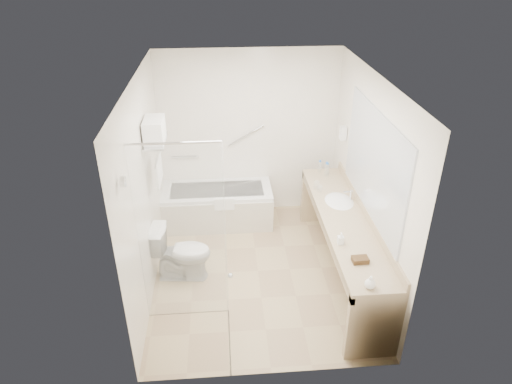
{
  "coord_description": "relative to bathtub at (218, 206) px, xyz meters",
  "views": [
    {
      "loc": [
        -0.4,
        -4.66,
        3.73
      ],
      "look_at": [
        0.0,
        0.3,
        1.0
      ],
      "focal_mm": 32.0,
      "sensor_mm": 36.0,
      "label": 1
    }
  ],
  "objects": [
    {
      "name": "water_bottle_left",
      "position": [
        1.57,
        -0.23,
        0.65
      ],
      "size": [
        0.05,
        0.05,
        0.17
      ],
      "rotation": [
        0.0,
        0.0,
        -0.03
      ],
      "color": "silver",
      "rests_on": "vanity_counter"
    },
    {
      "name": "faucet",
      "position": [
        1.7,
        -0.99,
        0.65
      ],
      "size": [
        0.03,
        0.03,
        0.14
      ],
      "primitive_type": "cylinder",
      "color": "silver",
      "rests_on": "vanity_counter"
    },
    {
      "name": "grab_bar_long",
      "position": [
        0.45,
        0.32,
        0.97
      ],
      "size": [
        0.53,
        0.03,
        0.33
      ],
      "primitive_type": "cylinder",
      "rotation": [
        0.0,
        1.05,
        0.0
      ],
      "color": "silver",
      "rests_on": "wall_back"
    },
    {
      "name": "water_bottle_mid",
      "position": [
        1.54,
        -0.28,
        0.67
      ],
      "size": [
        0.07,
        0.07,
        0.22
      ],
      "rotation": [
        0.0,
        0.0,
        -0.23
      ],
      "color": "silver",
      "rests_on": "vanity_counter"
    },
    {
      "name": "wall_left",
      "position": [
        -0.8,
        -1.24,
        0.97
      ],
      "size": [
        0.1,
        3.2,
        2.5
      ],
      "primitive_type": "cube",
      "color": "white",
      "rests_on": "ground"
    },
    {
      "name": "grab_bar_short",
      "position": [
        -0.45,
        0.32,
        0.67
      ],
      "size": [
        0.4,
        0.03,
        0.03
      ],
      "primitive_type": "cylinder",
      "rotation": [
        0.0,
        1.57,
        0.0
      ],
      "color": "silver",
      "rests_on": "wall_back"
    },
    {
      "name": "ceiling",
      "position": [
        0.5,
        -1.24,
        2.22
      ],
      "size": [
        2.6,
        3.2,
        0.1
      ],
      "primitive_type": "cube",
      "color": "silver",
      "rests_on": "wall_back"
    },
    {
      "name": "bathtub",
      "position": [
        0.0,
        0.0,
        0.0
      ],
      "size": [
        1.6,
        0.73,
        0.59
      ],
      "color": "white",
      "rests_on": "floor"
    },
    {
      "name": "toilet",
      "position": [
        -0.45,
        -1.25,
        0.08
      ],
      "size": [
        0.76,
        0.47,
        0.71
      ],
      "primitive_type": "imported",
      "rotation": [
        0.0,
        0.0,
        1.48
      ],
      "color": "white",
      "rests_on": "floor"
    },
    {
      "name": "mirror",
      "position": [
        1.79,
        -1.39,
        1.27
      ],
      "size": [
        0.02,
        2.0,
        1.2
      ],
      "primitive_type": "cube",
      "color": "silver",
      "rests_on": "wall_right"
    },
    {
      "name": "drinking_glass_near",
      "position": [
        1.33,
        -0.64,
        0.63
      ],
      "size": [
        0.09,
        0.09,
        0.1
      ],
      "primitive_type": "cylinder",
      "rotation": [
        0.0,
        0.0,
        0.16
      ],
      "color": "silver",
      "rests_on": "vanity_counter"
    },
    {
      "name": "water_bottle_right",
      "position": [
        1.48,
        -0.14,
        0.66
      ],
      "size": [
        0.06,
        0.06,
        0.18
      ],
      "rotation": [
        0.0,
        0.0,
        0.21
      ],
      "color": "silver",
      "rests_on": "vanity_counter"
    },
    {
      "name": "amenity_basket",
      "position": [
        1.47,
        -2.24,
        0.6
      ],
      "size": [
        0.17,
        0.12,
        0.06
      ],
      "primitive_type": "cube",
      "rotation": [
        0.0,
        0.0,
        0.04
      ],
      "color": "#4F361C",
      "rests_on": "vanity_counter"
    },
    {
      "name": "wall_front",
      "position": [
        0.5,
        -2.84,
        0.97
      ],
      "size": [
        2.6,
        0.1,
        2.5
      ],
      "primitive_type": "cube",
      "color": "white",
      "rests_on": "ground"
    },
    {
      "name": "shower_enclosure",
      "position": [
        -0.13,
        -2.16,
        0.79
      ],
      "size": [
        0.96,
        0.91,
        2.11
      ],
      "color": "silver",
      "rests_on": "floor"
    },
    {
      "name": "sink",
      "position": [
        1.55,
        -0.99,
        0.54
      ],
      "size": [
        0.4,
        0.52,
        0.14
      ],
      "primitive_type": "ellipsoid",
      "color": "white",
      "rests_on": "vanity_counter"
    },
    {
      "name": "soap_bottle_b",
      "position": [
        1.45,
        -2.64,
        0.63
      ],
      "size": [
        0.12,
        0.15,
        0.11
      ],
      "primitive_type": "imported",
      "rotation": [
        0.0,
        0.0,
        -0.11
      ],
      "color": "white",
      "rests_on": "vanity_counter"
    },
    {
      "name": "hairdryer_unit",
      "position": [
        1.75,
        -0.19,
        1.17
      ],
      "size": [
        0.08,
        0.1,
        0.18
      ],
      "primitive_type": "cube",
      "color": "white",
      "rests_on": "wall_right"
    },
    {
      "name": "vanity_counter",
      "position": [
        1.52,
        -1.39,
        0.36
      ],
      "size": [
        0.55,
        2.7,
        0.95
      ],
      "color": "tan",
      "rests_on": "floor"
    },
    {
      "name": "drinking_glass_far",
      "position": [
        1.36,
        -0.72,
        0.62
      ],
      "size": [
        0.08,
        0.08,
        0.09
      ],
      "primitive_type": "cylinder",
      "rotation": [
        0.0,
        0.0,
        -0.16
      ],
      "color": "silver",
      "rests_on": "vanity_counter"
    },
    {
      "name": "towel_shelf",
      "position": [
        -0.67,
        -0.89,
        1.48
      ],
      "size": [
        0.24,
        0.55,
        0.81
      ],
      "color": "silver",
      "rests_on": "wall_left"
    },
    {
      "name": "floor",
      "position": [
        0.5,
        -1.24,
        -0.28
      ],
      "size": [
        3.2,
        3.2,
        0.0
      ],
      "primitive_type": "plane",
      "color": "tan",
      "rests_on": "ground"
    },
    {
      "name": "wall_right",
      "position": [
        1.8,
        -1.24,
        0.97
      ],
      "size": [
        0.1,
        3.2,
        2.5
      ],
      "primitive_type": "cube",
      "color": "white",
      "rests_on": "ground"
    },
    {
      "name": "soap_bottle_a",
      "position": [
        1.34,
        -1.91,
        0.61
      ],
      "size": [
        0.07,
        0.14,
        0.07
      ],
      "primitive_type": "imported",
      "rotation": [
        0.0,
        0.0,
        0.02
      ],
      "color": "white",
      "rests_on": "vanity_counter"
    },
    {
      "name": "wall_back",
      "position": [
        0.5,
        0.36,
        0.97
      ],
      "size": [
        2.6,
        0.1,
        2.5
      ],
      "primitive_type": "cube",
      "color": "white",
      "rests_on": "ground"
    }
  ]
}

